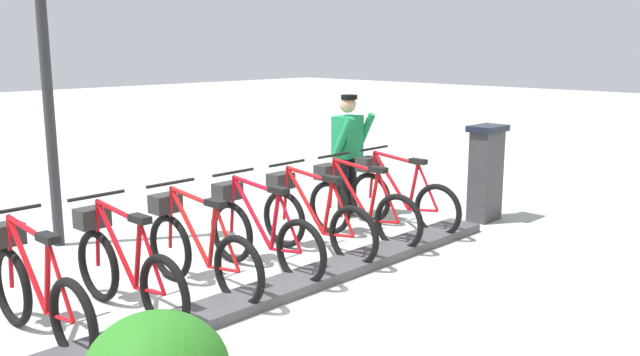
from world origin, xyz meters
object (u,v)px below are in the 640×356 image
object	(u,v)px
bike_docked_4	(197,248)
bike_docked_5	(124,267)
bike_docked_6	(35,290)
bike_docked_2	(312,218)
bike_docked_3	(259,232)
worker_near_rack	(348,151)
payment_kiosk	(486,171)
bike_docked_1	(358,206)
lamp_post	(42,19)
bike_docked_0	(398,196)

from	to	relation	value
bike_docked_4	bike_docked_5	size ratio (longest dim) A/B	1.00
bike_docked_6	bike_docked_2	bearing A→B (deg)	-90.00
bike_docked_3	worker_near_rack	xyz separation A→B (m)	(0.90, -2.36, 0.48)
bike_docked_4	worker_near_rack	xyz separation A→B (m)	(0.90, -3.14, 0.48)
payment_kiosk	worker_near_rack	bearing A→B (deg)	36.85
bike_docked_3	bike_docked_5	world-z (taller)	same
bike_docked_1	lamp_post	size ratio (longest dim) A/B	0.43
bike_docked_2	bike_docked_5	world-z (taller)	same
bike_docked_0	worker_near_rack	xyz separation A→B (m)	(0.90, -0.05, 0.48)
bike_docked_5	bike_docked_6	world-z (taller)	same
bike_docked_5	lamp_post	world-z (taller)	lamp_post
bike_docked_3	bike_docked_4	size ratio (longest dim) A/B	1.00
worker_near_rack	lamp_post	xyz separation A→B (m)	(1.52, 3.39, 1.69)
lamp_post	bike_docked_3	bearing A→B (deg)	-156.95
payment_kiosk	bike_docked_4	world-z (taller)	payment_kiosk
payment_kiosk	bike_docked_6	bearing A→B (deg)	84.35
bike_docked_4	bike_docked_2	bearing A→B (deg)	-90.00
bike_docked_5	bike_docked_6	size ratio (longest dim) A/B	1.00
bike_docked_6	bike_docked_0	bearing A→B (deg)	-90.00
payment_kiosk	bike_docked_2	bearing A→B (deg)	78.01
bike_docked_2	bike_docked_3	world-z (taller)	same
payment_kiosk	bike_docked_6	xyz separation A→B (m)	(0.57, 5.78, -0.24)
bike_docked_2	bike_docked_6	size ratio (longest dim) A/B	1.00
payment_kiosk	bike_docked_4	size ratio (longest dim) A/B	0.74
bike_docked_0	bike_docked_1	size ratio (longest dim) A/B	1.00
payment_kiosk	bike_docked_4	distance (m)	4.28
bike_docked_0	worker_near_rack	size ratio (longest dim) A/B	1.04
bike_docked_1	bike_docked_5	xyz separation A→B (m)	(0.00, 3.09, 0.00)
bike_docked_4	bike_docked_6	world-z (taller)	same
bike_docked_0	bike_docked_4	bearing A→B (deg)	90.00
bike_docked_0	worker_near_rack	distance (m)	1.02
bike_docked_5	worker_near_rack	world-z (taller)	worker_near_rack
bike_docked_1	bike_docked_5	bearing A→B (deg)	90.00
bike_docked_2	bike_docked_5	size ratio (longest dim) A/B	1.00
payment_kiosk	bike_docked_3	bearing A→B (deg)	80.63
worker_near_rack	lamp_post	world-z (taller)	lamp_post
bike_docked_3	bike_docked_4	world-z (taller)	same
bike_docked_0	bike_docked_6	world-z (taller)	same
bike_docked_1	bike_docked_2	size ratio (longest dim) A/B	1.00
bike_docked_2	bike_docked_4	world-z (taller)	same
bike_docked_6	worker_near_rack	xyz separation A→B (m)	(0.90, -4.68, 0.48)
bike_docked_1	bike_docked_6	world-z (taller)	same
bike_docked_3	bike_docked_6	size ratio (longest dim) A/B	1.00
bike_docked_0	bike_docked_5	xyz separation A→B (m)	(0.00, 3.86, 0.00)
bike_docked_6	worker_near_rack	distance (m)	4.79
bike_docked_3	bike_docked_1	bearing A→B (deg)	-90.00
bike_docked_4	worker_near_rack	bearing A→B (deg)	-74.07
bike_docked_0	bike_docked_6	xyz separation A→B (m)	(0.00, 4.63, 0.00)
bike_docked_3	payment_kiosk	bearing A→B (deg)	-99.37
payment_kiosk	bike_docked_2	distance (m)	2.76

